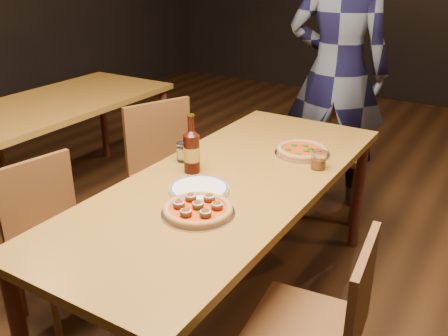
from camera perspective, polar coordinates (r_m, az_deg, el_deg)
The scene contains 14 objects.
ground at distance 2.68m, azimuth 0.58°, elevation -15.94°, with size 9.00×9.00×0.00m, color black.
table_main at distance 2.31m, azimuth 0.65°, elevation -2.81°, with size 0.80×2.00×0.75m.
table_left at distance 3.60m, azimuth -20.64°, elevation 5.47°, with size 0.80×2.00×0.75m.
chair_main_nw at distance 2.53m, azimuth -18.02°, elevation -8.18°, with size 0.39×0.39×0.84m, color brown, non-canonical shape.
chair_main_sw at distance 2.96m, azimuth -5.48°, elevation -1.26°, with size 0.43×0.43×0.93m, color brown, non-canonical shape.
chair_main_e at distance 1.96m, azimuth 9.22°, elevation -17.38°, with size 0.40×0.40×0.85m, color brown, non-canonical shape.
chair_end at distance 3.49m, azimuth 12.15°, elevation 1.98°, with size 0.42×0.42×0.91m, color brown, non-canonical shape.
pizza_meatball at distance 1.97m, azimuth -3.00°, elevation -4.71°, with size 0.29×0.29×0.05m.
pizza_margherita at distance 2.58m, azimuth 8.92°, elevation 1.98°, with size 0.28×0.28×0.04m.
plate_stack at distance 2.14m, azimuth -2.86°, elevation -2.50°, with size 0.25×0.25×0.02m, color white.
beer_bottle at distance 2.31m, azimuth -3.72°, elevation 1.82°, with size 0.08×0.08×0.27m.
water_glass at distance 2.46m, azimuth -4.60°, elevation 1.84°, with size 0.07×0.07×0.09m, color white.
amber_glass at distance 2.40m, azimuth 10.75°, elevation 0.91°, with size 0.07×0.07×0.09m, color #8F4B10.
diner at distance 3.54m, azimuth 12.83°, elevation 10.58°, with size 0.69×0.45×1.89m, color black.
Camera 1 is at (1.06, -1.78, 1.70)m, focal length 40.00 mm.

